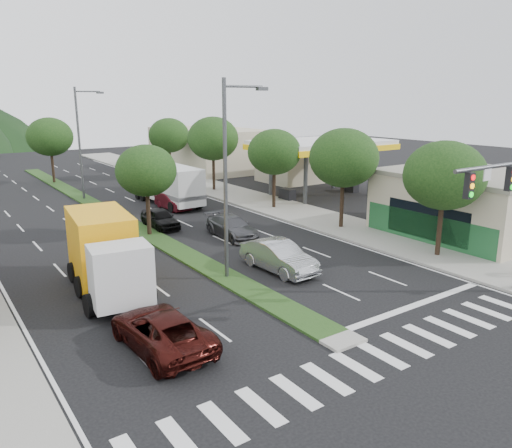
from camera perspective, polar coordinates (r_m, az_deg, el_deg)
ground at (r=20.17m, az=8.94°, el=-12.69°), size 160.00×160.00×0.00m
sidewalk_right at (r=46.31m, az=-1.17°, el=3.04°), size 5.00×90.00×0.15m
median at (r=43.69m, az=-17.21°, el=1.69°), size 1.60×56.00×0.12m
crosswalk at (r=18.96m, az=13.24°, el=-14.76°), size 19.00×2.20×0.01m
traffic_signal at (r=24.84m, az=27.22°, el=2.38°), size 6.12×0.40×7.00m
storefront_right at (r=36.66m, az=23.17°, el=1.96°), size 9.00×10.00×4.00m
gas_canopy at (r=47.27m, az=7.51°, el=8.75°), size 12.20×8.20×5.25m
bldg_right_far at (r=65.61m, az=-5.34°, el=8.53°), size 10.00×16.00×5.20m
tree_r_a at (r=30.14m, az=20.74°, el=5.21°), size 4.60×4.60×6.63m
tree_r_b at (r=35.22m, az=10.00°, el=7.45°), size 4.80×4.80×6.94m
tree_r_c at (r=41.28m, az=2.10°, el=8.22°), size 4.40×4.40×6.48m
tree_r_d at (r=49.57m, az=-4.94°, el=9.69°), size 5.00×5.00×7.17m
tree_r_e at (r=58.45m, az=-9.91°, el=9.94°), size 4.60×4.60×6.71m
tree_med_near at (r=33.65m, az=-12.45°, el=5.97°), size 4.00×4.00×6.02m
tree_med_far at (r=58.36m, az=-22.50°, el=9.19°), size 4.80×4.80×6.94m
streetlight_near at (r=24.72m, az=-3.12°, el=6.10°), size 2.60×0.25×10.00m
streetlight_mid at (r=47.73m, az=-19.35°, el=9.26°), size 2.60×0.25×10.00m
sedan_silver at (r=26.80m, az=2.60°, el=-3.73°), size 1.94×5.01×1.63m
suv_maroon at (r=19.20m, az=-10.78°, el=-11.81°), size 2.59×5.30×1.45m
car_queue_a at (r=36.32m, az=-10.90°, el=0.65°), size 1.65×4.10×1.40m
car_queue_b at (r=33.34m, az=-2.78°, el=-0.32°), size 2.14×4.90×1.40m
car_queue_c at (r=42.13m, az=-9.51°, el=2.55°), size 1.56×4.14×1.35m
car_queue_d at (r=47.82m, az=-8.87°, el=4.01°), size 2.47×5.18×1.43m
box_truck at (r=24.98m, az=-16.84°, el=-3.47°), size 3.64×7.73×3.68m
motorhome at (r=44.20m, az=-10.10°, el=4.60°), size 2.99×9.04×3.45m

